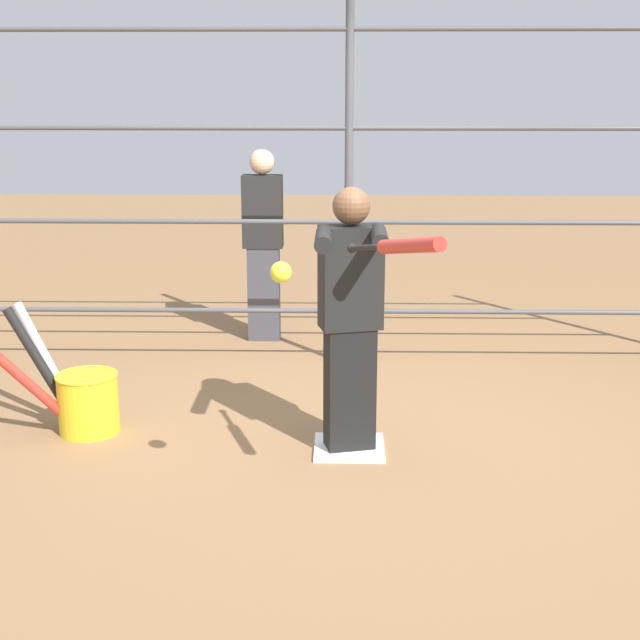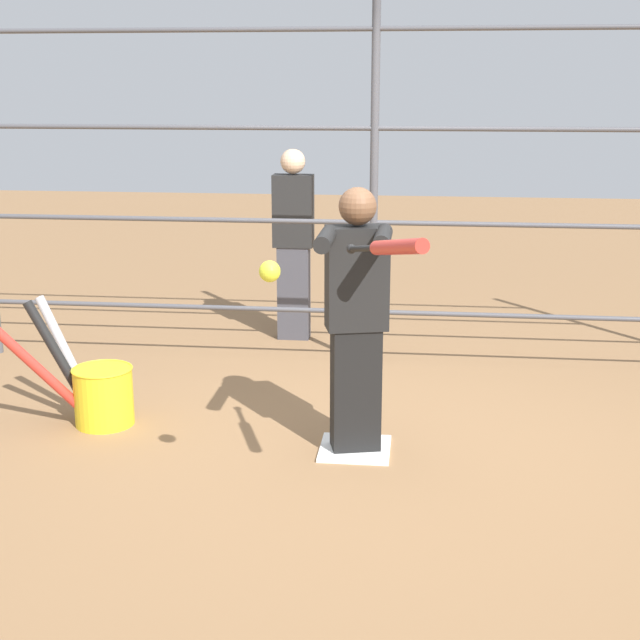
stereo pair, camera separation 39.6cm
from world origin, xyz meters
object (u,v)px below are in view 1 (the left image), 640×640
(baseball_bat_swinging, at_px, (402,246))
(softball_in_flight, at_px, (281,272))
(bystander_behind_fence, at_px, (263,242))
(batter, at_px, (350,313))
(bat_bucket, at_px, (81,398))

(baseball_bat_swinging, height_order, softball_in_flight, baseball_bat_swinging)
(softball_in_flight, distance_m, bystander_behind_fence, 3.25)
(baseball_bat_swinging, relative_size, bystander_behind_fence, 0.54)
(batter, distance_m, softball_in_flight, 1.06)
(softball_in_flight, bearing_deg, bat_bucket, -42.28)
(bat_bucket, height_order, bystander_behind_fence, bystander_behind_fence)
(bat_bucket, relative_size, bystander_behind_fence, 0.50)
(batter, bearing_deg, softball_in_flight, 70.89)
(softball_in_flight, bearing_deg, batter, -109.11)
(baseball_bat_swinging, distance_m, bat_bucket, 2.41)
(batter, relative_size, bat_bucket, 1.94)
(bat_bucket, bearing_deg, batter, 171.15)
(baseball_bat_swinging, relative_size, bat_bucket, 1.07)
(baseball_bat_swinging, bearing_deg, bat_bucket, -31.58)
(batter, bearing_deg, bystander_behind_fence, -73.57)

